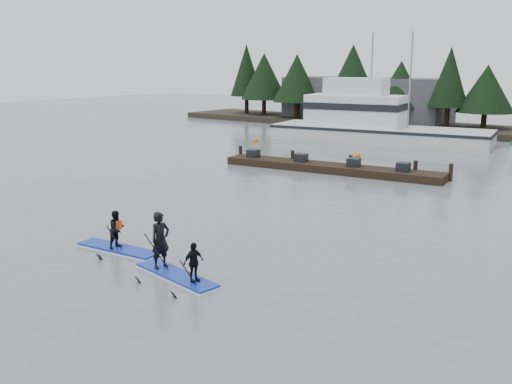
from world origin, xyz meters
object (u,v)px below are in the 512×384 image
Objects in this scene: paddleboard_solo at (117,237)px; paddleboard_duo at (172,255)px; fishing_boat_large at (373,133)px; floating_dock at (330,168)px.

paddleboard_duo is (3.35, -0.57, 0.19)m from paddleboard_solo.
fishing_boat_large is 14.56m from floating_dock.
fishing_boat_large is 5.47× the size of paddleboard_solo.
floating_dock is at bearing -83.27° from fishing_boat_large.
floating_dock is 19.02m from paddleboard_duo.
paddleboard_solo is (5.59, -31.77, -0.27)m from fishing_boat_large.
paddleboard_duo is (8.94, -32.35, -0.08)m from fishing_boat_large.
fishing_boat_large reaches higher than paddleboard_duo.
fishing_boat_large reaches higher than paddleboard_solo.
paddleboard_solo is (1.59, -17.79, 0.26)m from floating_dock.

